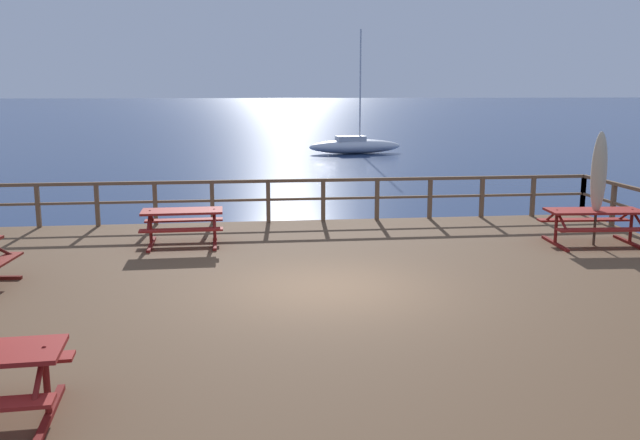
{
  "coord_description": "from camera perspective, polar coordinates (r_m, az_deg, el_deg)",
  "views": [
    {
      "loc": [
        -1.47,
        -11.25,
        4.08
      ],
      "look_at": [
        0.0,
        0.93,
        1.75
      ],
      "focal_mm": 38.92,
      "sensor_mm": 36.0,
      "label": 1
    }
  ],
  "objects": [
    {
      "name": "ground_plane",
      "position": [
        12.06,
        0.54,
        -9.04
      ],
      "size": [
        600.0,
        600.0,
        0.0
      ],
      "primitive_type": "plane",
      "color": "navy"
    },
    {
      "name": "wooden_deck",
      "position": [
        11.94,
        0.54,
        -7.34
      ],
      "size": [
        15.67,
        12.36,
        0.75
      ],
      "primitive_type": "cube",
      "color": "brown",
      "rests_on": "ground"
    },
    {
      "name": "railing_waterside_far",
      "position": [
        17.54,
        -2.0,
        2.22
      ],
      "size": [
        15.47,
        0.1,
        1.09
      ],
      "color": "brown",
      "rests_on": "wooden_deck"
    },
    {
      "name": "picnic_table_mid_right",
      "position": [
        15.21,
        -11.24,
        0.02
      ],
      "size": [
        1.74,
        1.43,
        0.78
      ],
      "color": "maroon",
      "rests_on": "wooden_deck"
    },
    {
      "name": "picnic_table_mid_left",
      "position": [
        16.07,
        21.62,
        0.07
      ],
      "size": [
        2.11,
        1.54,
        0.78
      ],
      "color": "maroon",
      "rests_on": "wooden_deck"
    },
    {
      "name": "patio_umbrella_short_front",
      "position": [
        15.88,
        21.95,
        3.56
      ],
      "size": [
        0.32,
        0.32,
        2.46
      ],
      "color": "#4C3828",
      "rests_on": "wooden_deck"
    },
    {
      "name": "sailboat_distant",
      "position": [
        44.52,
        2.88,
        6.14
      ],
      "size": [
        6.15,
        2.34,
        7.72
      ],
      "color": "silver",
      "rests_on": "ground"
    }
  ]
}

